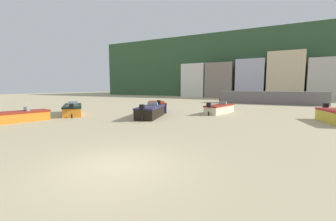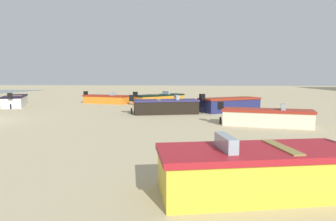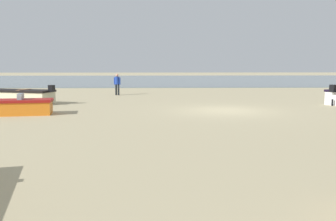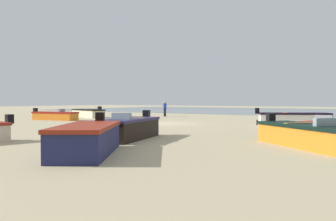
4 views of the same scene
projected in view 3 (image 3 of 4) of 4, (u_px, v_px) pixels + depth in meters
name	position (u px, v px, depth m)	size (l,w,h in m)	color
ground_plane	(226.00, 111.00, 19.59)	(160.00, 160.00, 0.00)	tan
tidal_water	(182.00, 80.00, 55.30)	(80.00, 36.00, 0.06)	slate
boat_orange_0	(4.00, 107.00, 17.84)	(4.66, 1.89, 1.05)	orange
boat_cream_2	(16.00, 96.00, 23.00)	(4.96, 2.74, 1.15)	beige
beach_walker_distant	(117.00, 83.00, 28.97)	(0.53, 0.43, 1.62)	black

